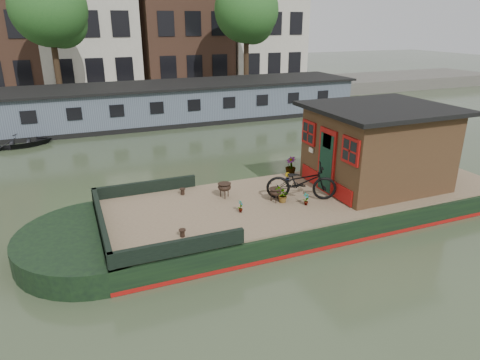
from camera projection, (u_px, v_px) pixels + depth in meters
name	position (u px, v px, depth m)	size (l,w,h in m)	color
ground	(311.00, 214.00, 12.74)	(120.00, 120.00, 0.00)	#2B3723
houseboat_hull	(271.00, 213.00, 12.17)	(14.01, 4.02, 0.60)	black
houseboat_deck	(312.00, 194.00, 12.52)	(11.80, 3.80, 0.05)	#7B674C
bow_bulwark	(137.00, 216.00, 10.65)	(3.00, 4.00, 0.35)	black
cabin	(377.00, 145.00, 12.86)	(4.00, 3.50, 2.42)	black
bicycle	(301.00, 182.00, 11.98)	(0.69, 1.96, 1.03)	black
potted_plant_a	(306.00, 199.00, 11.68)	(0.19, 0.13, 0.36)	brown
potted_plant_b	(287.00, 178.00, 13.35)	(0.17, 0.14, 0.31)	brown
potted_plant_c	(283.00, 195.00, 11.84)	(0.38, 0.33, 0.43)	#9C372D
potted_plant_d	(291.00, 166.00, 13.95)	(0.34, 0.34, 0.61)	#9D452A
potted_plant_e	(241.00, 206.00, 11.24)	(0.18, 0.12, 0.34)	#A93C31
brazier_front	(275.00, 195.00, 11.90)	(0.37, 0.37, 0.40)	black
brazier_rear	(224.00, 190.00, 12.18)	(0.40, 0.40, 0.43)	black
bollard_port	(183.00, 192.00, 12.41)	(0.17, 0.17, 0.19)	black
bollard_stbd	(182.00, 233.00, 9.99)	(0.16, 0.16, 0.19)	black
dinghy	(16.00, 139.00, 19.51)	(2.23, 3.12, 0.65)	black
far_houseboat	(184.00, 103.00, 24.54)	(20.40, 4.40, 2.11)	#4E5968
quay	(160.00, 95.00, 30.35)	(60.00, 6.00, 0.90)	#47443F
tree_left	(52.00, 12.00, 24.95)	(4.40, 4.40, 7.40)	#332316
tree_right	(248.00, 13.00, 29.40)	(4.40, 4.40, 7.40)	#332316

